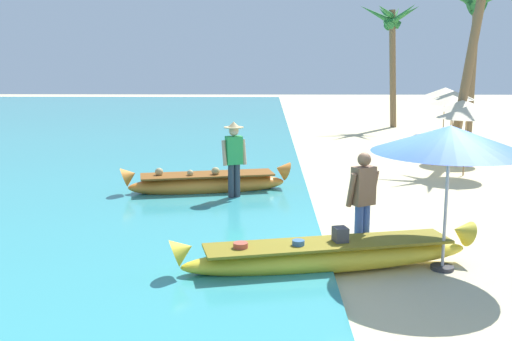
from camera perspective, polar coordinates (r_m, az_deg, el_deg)
The scene contains 13 objects.
ground_plane at distance 10.62m, azimuth 14.40°, elevation -7.77°, with size 80.00×80.00×0.00m, color beige.
boat_yellow_foreground at distance 9.62m, azimuth 6.74°, elevation -7.82°, with size 4.85×1.69×0.74m.
boat_orange_midground at distance 14.62m, azimuth -4.54°, elevation -1.17°, with size 4.05×1.52×0.81m.
person_vendor_hatted at distance 13.81m, azimuth -2.06°, elevation 1.39°, with size 0.59×0.44×1.83m.
person_tourist_customer at distance 10.10m, azimuth 9.90°, elevation -2.63°, with size 0.58×0.46×1.76m.
patio_umbrella_large at distance 9.66m, azimuth 17.57°, elevation 2.76°, with size 2.35×2.35×2.27m.
parasol_row_0 at distance 17.63m, azimuth 19.02°, elevation 5.14°, with size 1.60×1.60×1.91m.
parasol_row_1 at distance 19.92m, azimuth 18.63°, elevation 5.76°, with size 1.60×1.60×1.91m.
parasol_row_2 at distance 22.13m, azimuth 17.78°, elevation 6.27°, with size 1.60×1.60×1.91m.
parasol_row_3 at distance 24.50m, azimuth 17.95°, elevation 6.66°, with size 1.60×1.60×1.91m.
parasol_row_4 at distance 26.94m, azimuth 17.17°, elevation 7.04°, with size 1.60×1.60×1.91m.
palm_tree_leaning_seaward at distance 28.47m, azimuth 12.51°, elevation 12.77°, with size 2.79×2.28×5.52m.
palm_tree_mid_cluster at distance 26.79m, azimuth 19.69°, elevation 13.26°, with size 2.71×2.66×5.89m.
Camera 1 is at (-2.47, -9.77, 3.33)m, focal length 43.06 mm.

